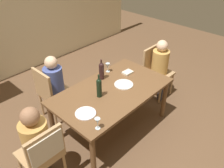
{
  "coord_description": "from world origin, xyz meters",
  "views": [
    {
      "loc": [
        -1.97,
        -1.84,
        2.64
      ],
      "look_at": [
        0.0,
        0.0,
        0.83
      ],
      "focal_mm": 37.21,
      "sensor_mm": 36.0,
      "label": 1
    }
  ],
  "objects_px": {
    "person_woman_host": "(56,82)",
    "dinner_plate_guest_left": "(86,113)",
    "person_man_guest": "(35,141)",
    "wine_bottle_dark_red": "(99,87)",
    "wine_glass_centre": "(108,66)",
    "chair_right_end": "(155,68)",
    "chair_left_end": "(44,152)",
    "chair_far_left": "(51,91)",
    "dinner_plate_host": "(124,84)",
    "dining_table": "(112,94)",
    "wine_bottle_tall_green": "(102,70)",
    "person_man_bearded": "(161,65)",
    "wine_glass_near_left": "(97,121)"
  },
  "relations": [
    {
      "from": "person_man_bearded",
      "to": "wine_bottle_dark_red",
      "type": "bearing_deg",
      "value": -1.93
    },
    {
      "from": "chair_left_end",
      "to": "dinner_plate_guest_left",
      "type": "relative_size",
      "value": 3.53
    },
    {
      "from": "chair_left_end",
      "to": "wine_bottle_dark_red",
      "type": "xyz_separation_m",
      "value": [
        1.01,
        0.15,
        0.29
      ]
    },
    {
      "from": "chair_far_left",
      "to": "wine_bottle_tall_green",
      "type": "relative_size",
      "value": 2.83
    },
    {
      "from": "chair_far_left",
      "to": "wine_bottle_tall_green",
      "type": "distance_m",
      "value": 0.87
    },
    {
      "from": "chair_right_end",
      "to": "chair_left_end",
      "type": "distance_m",
      "value": 2.48
    },
    {
      "from": "chair_right_end",
      "to": "person_man_bearded",
      "type": "distance_m",
      "value": 0.15
    },
    {
      "from": "person_man_guest",
      "to": "chair_left_end",
      "type": "bearing_deg",
      "value": -90.0
    },
    {
      "from": "chair_far_left",
      "to": "person_woman_host",
      "type": "relative_size",
      "value": 0.84
    },
    {
      "from": "wine_glass_centre",
      "to": "wine_bottle_tall_green",
      "type": "bearing_deg",
      "value": -159.99
    },
    {
      "from": "person_woman_host",
      "to": "wine_bottle_dark_red",
      "type": "relative_size",
      "value": 3.23
    },
    {
      "from": "person_man_bearded",
      "to": "wine_bottle_dark_red",
      "type": "xyz_separation_m",
      "value": [
        -1.46,
        0.05,
        0.24
      ]
    },
    {
      "from": "person_man_bearded",
      "to": "wine_glass_centre",
      "type": "distance_m",
      "value": 1.02
    },
    {
      "from": "person_man_guest",
      "to": "chair_far_left",
      "type": "bearing_deg",
      "value": 47.96
    },
    {
      "from": "wine_bottle_dark_red",
      "to": "dinner_plate_guest_left",
      "type": "relative_size",
      "value": 1.31
    },
    {
      "from": "person_man_bearded",
      "to": "wine_bottle_dark_red",
      "type": "height_order",
      "value": "person_man_bearded"
    },
    {
      "from": "person_woman_host",
      "to": "dinner_plate_host",
      "type": "distance_m",
      "value": 1.08
    },
    {
      "from": "person_woman_host",
      "to": "wine_glass_centre",
      "type": "height_order",
      "value": "person_woman_host"
    },
    {
      "from": "wine_bottle_dark_red",
      "to": "wine_glass_centre",
      "type": "distance_m",
      "value": 0.67
    },
    {
      "from": "person_man_bearded",
      "to": "wine_bottle_tall_green",
      "type": "xyz_separation_m",
      "value": [
        -1.12,
        0.34,
        0.24
      ]
    },
    {
      "from": "dinner_plate_guest_left",
      "to": "wine_glass_near_left",
      "type": "bearing_deg",
      "value": -103.82
    },
    {
      "from": "wine_glass_centre",
      "to": "dining_table",
      "type": "bearing_deg",
      "value": -129.36
    },
    {
      "from": "wine_bottle_tall_green",
      "to": "person_woman_host",
      "type": "bearing_deg",
      "value": 130.37
    },
    {
      "from": "person_woman_host",
      "to": "person_man_guest",
      "type": "bearing_deg",
      "value": -45.98
    },
    {
      "from": "person_man_bearded",
      "to": "dinner_plate_host",
      "type": "relative_size",
      "value": 3.97
    },
    {
      "from": "dining_table",
      "to": "wine_glass_centre",
      "type": "relative_size",
      "value": 11.48
    },
    {
      "from": "chair_far_left",
      "to": "dinner_plate_guest_left",
      "type": "bearing_deg",
      "value": -7.34
    },
    {
      "from": "chair_far_left",
      "to": "wine_bottle_dark_red",
      "type": "xyz_separation_m",
      "value": [
        0.25,
        -0.85,
        0.35
      ]
    },
    {
      "from": "chair_right_end",
      "to": "person_man_guest",
      "type": "relative_size",
      "value": 0.81
    },
    {
      "from": "person_woman_host",
      "to": "wine_glass_centre",
      "type": "relative_size",
      "value": 7.38
    },
    {
      "from": "chair_far_left",
      "to": "wine_bottle_tall_green",
      "type": "height_order",
      "value": "wine_bottle_tall_green"
    },
    {
      "from": "dinner_plate_guest_left",
      "to": "dinner_plate_host",
      "type": "bearing_deg",
      "value": 5.27
    },
    {
      "from": "chair_left_end",
      "to": "wine_glass_centre",
      "type": "height_order",
      "value": "chair_left_end"
    },
    {
      "from": "dining_table",
      "to": "chair_right_end",
      "type": "xyz_separation_m",
      "value": [
        1.23,
        0.09,
        -0.12
      ]
    },
    {
      "from": "person_man_guest",
      "to": "wine_bottle_dark_red",
      "type": "height_order",
      "value": "person_man_guest"
    },
    {
      "from": "chair_far_left",
      "to": "dinner_plate_guest_left",
      "type": "distance_m",
      "value": 1.01
    },
    {
      "from": "dinner_plate_host",
      "to": "person_man_bearded",
      "type": "bearing_deg",
      "value": 0.7
    },
    {
      "from": "dining_table",
      "to": "wine_bottle_tall_green",
      "type": "bearing_deg",
      "value": 70.84
    },
    {
      "from": "person_man_guest",
      "to": "wine_bottle_tall_green",
      "type": "distance_m",
      "value": 1.4
    },
    {
      "from": "wine_bottle_tall_green",
      "to": "dinner_plate_host",
      "type": "relative_size",
      "value": 1.17
    },
    {
      "from": "person_woman_host",
      "to": "dinner_plate_guest_left",
      "type": "height_order",
      "value": "person_woman_host"
    },
    {
      "from": "wine_bottle_tall_green",
      "to": "dinner_plate_host",
      "type": "xyz_separation_m",
      "value": [
        0.1,
        -0.36,
        -0.14
      ]
    },
    {
      "from": "wine_glass_centre",
      "to": "person_woman_host",
      "type": "bearing_deg",
      "value": 145.29
    },
    {
      "from": "dining_table",
      "to": "dinner_plate_host",
      "type": "bearing_deg",
      "value": -10.25
    },
    {
      "from": "chair_far_left",
      "to": "dinner_plate_host",
      "type": "bearing_deg",
      "value": 36.88
    },
    {
      "from": "dinner_plate_guest_left",
      "to": "person_man_bearded",
      "type": "bearing_deg",
      "value": 2.73
    },
    {
      "from": "dining_table",
      "to": "wine_glass_near_left",
      "type": "xyz_separation_m",
      "value": [
        -0.67,
        -0.4,
        0.19
      ]
    },
    {
      "from": "chair_left_end",
      "to": "person_woman_host",
      "type": "bearing_deg",
      "value": 48.67
    },
    {
      "from": "chair_left_end",
      "to": "person_man_bearded",
      "type": "distance_m",
      "value": 2.47
    },
    {
      "from": "person_man_bearded",
      "to": "wine_glass_centre",
      "type": "xyz_separation_m",
      "value": [
        -0.91,
        0.42,
        0.2
      ]
    }
  ]
}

